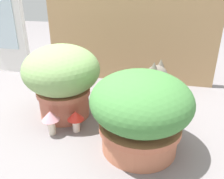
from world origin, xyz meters
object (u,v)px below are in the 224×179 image
(leafy_planter, at_px, (141,110))
(mushroom_ornament_red, at_px, (76,118))
(grass_planter, at_px, (62,78))
(mushroom_ornament_pink, at_px, (51,118))
(cat, at_px, (140,90))

(leafy_planter, bearing_deg, mushroom_ornament_red, 169.62)
(leafy_planter, relative_size, mushroom_ornament_red, 3.84)
(leafy_planter, height_order, mushroom_ornament_red, leafy_planter)
(grass_planter, distance_m, mushroom_ornament_pink, 0.22)
(leafy_planter, bearing_deg, mushroom_ornament_pink, 178.97)
(leafy_planter, xyz_separation_m, cat, (-0.04, 0.31, -0.06))
(mushroom_ornament_red, xyz_separation_m, mushroom_ornament_pink, (-0.10, -0.05, 0.01))
(grass_planter, distance_m, mushroom_ornament_red, 0.22)
(leafy_planter, distance_m, mushroom_ornament_pink, 0.41)
(cat, bearing_deg, mushroom_ornament_pink, -139.78)
(mushroom_ornament_red, height_order, mushroom_ornament_pink, mushroom_ornament_pink)
(mushroom_ornament_pink, bearing_deg, leafy_planter, -1.03)
(cat, height_order, mushroom_ornament_pink, cat)
(leafy_planter, relative_size, mushroom_ornament_pink, 3.36)
(grass_planter, xyz_separation_m, mushroom_ornament_pink, (0.01, -0.18, -0.13))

